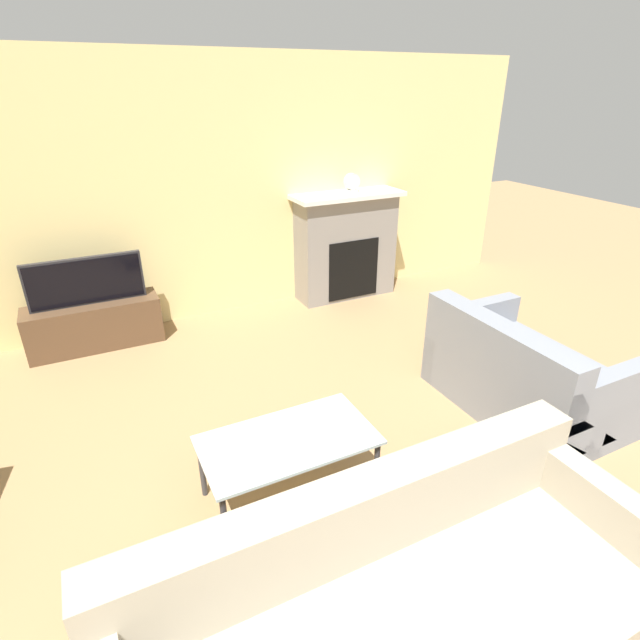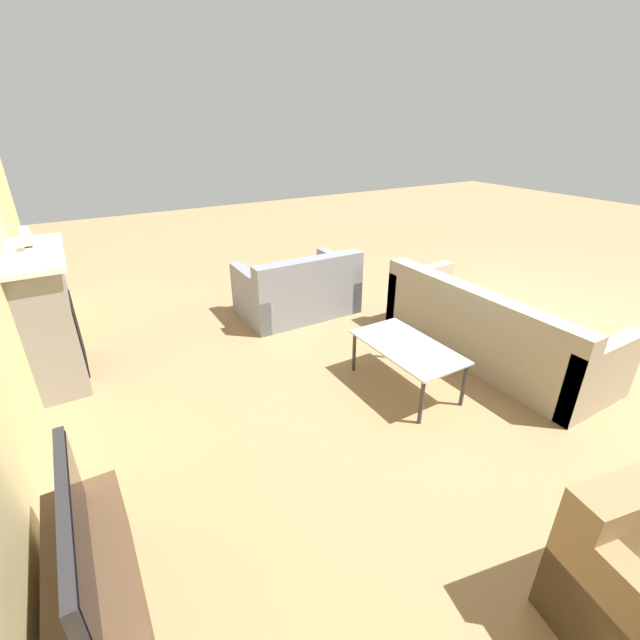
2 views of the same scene
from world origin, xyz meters
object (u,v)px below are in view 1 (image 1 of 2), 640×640
Objects in this scene: tv at (86,281)px; mantel_clock at (352,182)px; couch_sectional at (398,623)px; couch_loveseat at (522,377)px; coffee_table at (288,445)px.

mantel_clock is at bearing 1.46° from tv.
mantel_clock is at bearing 63.14° from couch_sectional.
tv is 3.98m from couch_loveseat.
tv is 0.73× the size of couch_loveseat.
couch_sectional and couch_loveseat have the same top height.
couch_loveseat is 1.36× the size of coffee_table.
couch_sectional is at bearing 121.14° from couch_loveseat.
coffee_table is (0.92, -2.70, -0.29)m from tv.
tv is 0.44× the size of couch_sectional.
tv is 0.99× the size of coffee_table.
couch_sectional is at bearing -116.86° from mantel_clock.
couch_sectional is at bearing -89.38° from coffee_table.
tv is 3.00m from mantel_clock.
mantel_clock reaches higher than couch_loveseat.
couch_sectional reaches higher than coffee_table.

